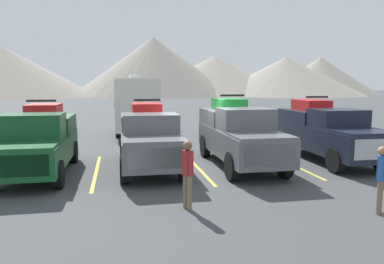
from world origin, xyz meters
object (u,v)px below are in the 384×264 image
Objects in this scene: pickup_truck_b at (149,137)px; pickup_truck_d at (326,131)px; person_b at (187,170)px; camper_trailer_a at (136,103)px; person_a at (381,175)px; pickup_truck_a at (38,140)px; pickup_truck_c at (238,133)px.

pickup_truck_d is at bearing 0.90° from pickup_truck_b.
camper_trailer_a is at bearing 92.52° from person_b.
person_b reaches higher than person_a.
pickup_truck_a is 9.79m from camper_trailer_a.
person_a is at bearing -49.97° from pickup_truck_b.
person_b is (4.39, -4.69, -0.17)m from pickup_truck_a.
camper_trailer_a reaches higher than person_b.
camper_trailer_a is at bearing 67.18° from pickup_truck_a.
person_a is at bearing -15.38° from person_b.
person_a is 0.96× the size of person_b.
person_a is at bearing -71.14° from camper_trailer_a.
pickup_truck_b reaches higher than person_b.
pickup_truck_c is at bearing -69.12° from camper_trailer_a.
pickup_truck_a is at bearing -178.77° from pickup_truck_b.
pickup_truck_a is 0.72× the size of camper_trailer_a.
person_a is at bearing -74.35° from pickup_truck_c.
person_b is at bearing -46.90° from pickup_truck_a.
pickup_truck_b is 4.81m from person_b.
pickup_truck_d is at bearing 1.01° from pickup_truck_a.
person_b is (0.55, -4.77, -0.17)m from pickup_truck_b.
person_a is (5.10, -14.92, -0.98)m from camper_trailer_a.
pickup_truck_a reaches higher than person_a.
pickup_truck_c is 0.77× the size of camper_trailer_a.
pickup_truck_b is 0.92× the size of pickup_truck_d.
pickup_truck_c reaches higher than person_b.
camper_trailer_a is at bearing 110.88° from pickup_truck_c.
pickup_truck_b is 3.14× the size of person_b.
camper_trailer_a reaches higher than pickup_truck_b.
pickup_truck_c is at bearing 58.52° from person_b.
pickup_truck_b is (3.84, 0.08, -0.00)m from pickup_truck_a.
pickup_truck_a is at bearing -112.82° from camper_trailer_a.
person_b is (-4.50, 1.24, 0.04)m from person_a.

